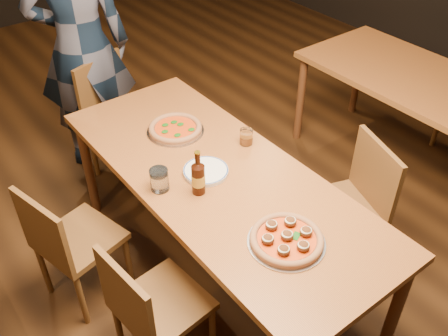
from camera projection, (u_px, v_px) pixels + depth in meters
ground at (219, 271)px, 3.00m from camera, size 9.00×9.00×0.00m
table_main at (218, 185)px, 2.58m from camera, size 0.80×2.00×0.75m
table_right at (443, 98)px, 3.27m from camera, size 0.80×2.00×0.75m
chair_main_nw at (162, 303)px, 2.33m from camera, size 0.42×0.42×0.82m
chair_main_sw at (79, 238)px, 2.65m from camera, size 0.46×0.46×0.82m
chair_main_e at (339, 209)px, 2.79m from camera, size 0.51×0.51×0.87m
chair_end at (125, 120)px, 3.49m from camera, size 0.53×0.53×0.90m
pizza_meatball at (287, 239)px, 2.15m from camera, size 0.34×0.34×0.06m
pizza_margherita at (175, 129)px, 2.82m from camera, size 0.32×0.32×0.04m
plate_stack at (206, 171)px, 2.54m from camera, size 0.23×0.23×0.02m
beer_bottle at (198, 179)px, 2.37m from camera, size 0.07×0.07×0.24m
water_glass at (159, 180)px, 2.41m from camera, size 0.09×0.09×0.11m
amber_glass at (246, 137)px, 2.72m from camera, size 0.07×0.07×0.09m
diner at (81, 47)px, 3.35m from camera, size 0.78×0.66×1.82m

